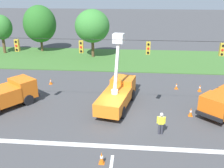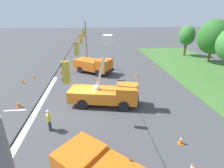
{
  "view_description": "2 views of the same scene",
  "coord_description": "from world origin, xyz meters",
  "px_view_note": "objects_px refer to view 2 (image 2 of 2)",
  "views": [
    {
      "loc": [
        1.23,
        -19.67,
        10.61
      ],
      "look_at": [
        -0.82,
        3.49,
        1.65
      ],
      "focal_mm": 42.0,
      "sensor_mm": 36.0,
      "label": 1
    },
    {
      "loc": [
        14.88,
        1.24,
        8.36
      ],
      "look_at": [
        -0.21,
        2.77,
        2.17
      ],
      "focal_mm": 28.0,
      "sensor_mm": 36.0,
      "label": 2
    }
  ],
  "objects_px": {
    "traffic_cone_mid_right": "(192,168)",
    "traffic_cone_foreground_left": "(22,81)",
    "utility_truck_support_near": "(94,65)",
    "traffic_cone_lane_edge_a": "(18,103)",
    "traffic_cone_mid_left": "(181,140)",
    "tree_far_west": "(187,36)",
    "road_worker": "(49,119)",
    "utility_truck_bucket_lift": "(106,93)",
    "traffic_cone_foreground_right": "(91,149)",
    "traffic_cone_far_left": "(33,76)",
    "traffic_cone_far_right": "(137,74)",
    "tree_west": "(213,37)"
  },
  "relations": [
    {
      "from": "utility_truck_bucket_lift",
      "to": "traffic_cone_mid_right",
      "type": "bearing_deg",
      "value": 26.84
    },
    {
      "from": "traffic_cone_far_left",
      "to": "traffic_cone_far_right",
      "type": "bearing_deg",
      "value": 87.19
    },
    {
      "from": "road_worker",
      "to": "traffic_cone_far_right",
      "type": "relative_size",
      "value": 2.65
    },
    {
      "from": "utility_truck_support_near",
      "to": "traffic_cone_mid_right",
      "type": "bearing_deg",
      "value": 16.14
    },
    {
      "from": "road_worker",
      "to": "traffic_cone_lane_edge_a",
      "type": "bearing_deg",
      "value": -136.12
    },
    {
      "from": "traffic_cone_foreground_right",
      "to": "traffic_cone_far_right",
      "type": "distance_m",
      "value": 15.58
    },
    {
      "from": "traffic_cone_mid_right",
      "to": "traffic_cone_far_right",
      "type": "xyz_separation_m",
      "value": [
        -16.22,
        0.71,
        -0.06
      ]
    },
    {
      "from": "utility_truck_bucket_lift",
      "to": "traffic_cone_mid_right",
      "type": "height_order",
      "value": "utility_truck_bucket_lift"
    },
    {
      "from": "tree_far_west",
      "to": "traffic_cone_far_left",
      "type": "bearing_deg",
      "value": -68.24
    },
    {
      "from": "traffic_cone_lane_edge_a",
      "to": "utility_truck_support_near",
      "type": "bearing_deg",
      "value": 143.22
    },
    {
      "from": "traffic_cone_mid_right",
      "to": "traffic_cone_lane_edge_a",
      "type": "bearing_deg",
      "value": -124.88
    },
    {
      "from": "traffic_cone_far_left",
      "to": "traffic_cone_far_right",
      "type": "xyz_separation_m",
      "value": [
        0.71,
        14.42,
        0.02
      ]
    },
    {
      "from": "traffic_cone_mid_right",
      "to": "utility_truck_support_near",
      "type": "bearing_deg",
      "value": -163.86
    },
    {
      "from": "tree_far_west",
      "to": "road_worker",
      "type": "distance_m",
      "value": 32.2
    },
    {
      "from": "traffic_cone_lane_edge_a",
      "to": "traffic_cone_foreground_right",
      "type": "bearing_deg",
      "value": 45.67
    },
    {
      "from": "tree_west",
      "to": "traffic_cone_mid_left",
      "type": "distance_m",
      "value": 25.13
    },
    {
      "from": "traffic_cone_foreground_left",
      "to": "traffic_cone_far_right",
      "type": "distance_m",
      "value": 15.23
    },
    {
      "from": "tree_west",
      "to": "traffic_cone_foreground_left",
      "type": "bearing_deg",
      "value": -76.57
    },
    {
      "from": "utility_truck_support_near",
      "to": "traffic_cone_foreground_left",
      "type": "relative_size",
      "value": 8.48
    },
    {
      "from": "traffic_cone_foreground_left",
      "to": "utility_truck_support_near",
      "type": "bearing_deg",
      "value": 110.11
    },
    {
      "from": "traffic_cone_foreground_right",
      "to": "utility_truck_support_near",
      "type": "bearing_deg",
      "value": 178.92
    },
    {
      "from": "utility_truck_bucket_lift",
      "to": "traffic_cone_far_right",
      "type": "bearing_deg",
      "value": 147.88
    },
    {
      "from": "traffic_cone_mid_right",
      "to": "road_worker",
      "type": "bearing_deg",
      "value": -118.72
    },
    {
      "from": "utility_truck_support_near",
      "to": "traffic_cone_far_left",
      "type": "distance_m",
      "value": 8.56
    },
    {
      "from": "tree_far_west",
      "to": "traffic_cone_lane_edge_a",
      "type": "relative_size",
      "value": 7.42
    },
    {
      "from": "traffic_cone_lane_edge_a",
      "to": "traffic_cone_far_right",
      "type": "distance_m",
      "value": 15.23
    },
    {
      "from": "traffic_cone_mid_right",
      "to": "traffic_cone_foreground_left",
      "type": "bearing_deg",
      "value": -136.2
    },
    {
      "from": "tree_west",
      "to": "traffic_cone_far_left",
      "type": "distance_m",
      "value": 29.79
    },
    {
      "from": "traffic_cone_foreground_left",
      "to": "tree_far_west",
      "type": "bearing_deg",
      "value": 114.39
    },
    {
      "from": "tree_west",
      "to": "utility_truck_support_near",
      "type": "relative_size",
      "value": 1.22
    },
    {
      "from": "traffic_cone_foreground_left",
      "to": "traffic_cone_lane_edge_a",
      "type": "distance_m",
      "value": 6.61
    },
    {
      "from": "tree_west",
      "to": "traffic_cone_far_left",
      "type": "xyz_separation_m",
      "value": [
        5.29,
        -29.01,
        -4.21
      ]
    },
    {
      "from": "road_worker",
      "to": "traffic_cone_lane_edge_a",
      "type": "height_order",
      "value": "road_worker"
    },
    {
      "from": "utility_truck_bucket_lift",
      "to": "traffic_cone_far_right",
      "type": "xyz_separation_m",
      "value": [
        -7.87,
        4.94,
        -0.97
      ]
    },
    {
      "from": "traffic_cone_far_left",
      "to": "traffic_cone_mid_right",
      "type": "bearing_deg",
      "value": 39.0
    },
    {
      "from": "tree_far_west",
      "to": "utility_truck_bucket_lift",
      "type": "bearing_deg",
      "value": -42.41
    },
    {
      "from": "road_worker",
      "to": "utility_truck_support_near",
      "type": "bearing_deg",
      "value": 165.93
    },
    {
      "from": "traffic_cone_foreground_left",
      "to": "utility_truck_bucket_lift",
      "type": "bearing_deg",
      "value": 56.66
    },
    {
      "from": "utility_truck_bucket_lift",
      "to": "traffic_cone_foreground_right",
      "type": "bearing_deg",
      "value": -12.57
    },
    {
      "from": "tree_west",
      "to": "traffic_cone_far_right",
      "type": "xyz_separation_m",
      "value": [
        5.99,
        -14.59,
        -4.2
      ]
    },
    {
      "from": "traffic_cone_far_left",
      "to": "traffic_cone_foreground_left",
      "type": "bearing_deg",
      "value": -22.9
    },
    {
      "from": "traffic_cone_lane_edge_a",
      "to": "traffic_cone_far_left",
      "type": "distance_m",
      "value": 8.24
    },
    {
      "from": "traffic_cone_lane_edge_a",
      "to": "traffic_cone_mid_left",
      "type": "bearing_deg",
      "value": 63.82
    },
    {
      "from": "tree_far_west",
      "to": "traffic_cone_lane_edge_a",
      "type": "bearing_deg",
      "value": -53.9
    },
    {
      "from": "tree_far_west",
      "to": "traffic_cone_foreground_right",
      "type": "height_order",
      "value": "tree_far_west"
    },
    {
      "from": "traffic_cone_mid_right",
      "to": "traffic_cone_lane_edge_a",
      "type": "height_order",
      "value": "traffic_cone_lane_edge_a"
    },
    {
      "from": "tree_far_west",
      "to": "traffic_cone_mid_left",
      "type": "bearing_deg",
      "value": -27.11
    },
    {
      "from": "tree_far_west",
      "to": "traffic_cone_foreground_right",
      "type": "relative_size",
      "value": 7.9
    },
    {
      "from": "tree_far_west",
      "to": "traffic_cone_foreground_right",
      "type": "xyz_separation_m",
      "value": [
        25.81,
        -19.19,
        -3.76
      ]
    },
    {
      "from": "tree_far_west",
      "to": "traffic_cone_far_right",
      "type": "distance_m",
      "value": 17.71
    }
  ]
}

